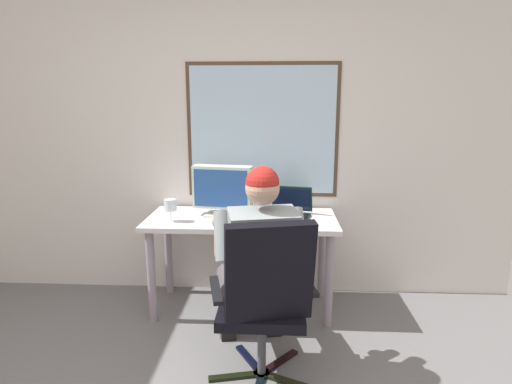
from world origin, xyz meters
TOP-DOWN VIEW (x-y plane):
  - wall_rear at (0.02, 2.24)m, footprint 4.88×0.08m
  - desk at (0.22, 1.87)m, footprint 1.43×0.63m
  - office_chair at (0.43, 0.93)m, footprint 0.64×0.61m
  - person_seated at (0.38, 1.18)m, footprint 0.61×0.81m
  - crt_monitor at (0.07, 1.91)m, footprint 0.46×0.24m
  - laptop at (0.58, 1.94)m, footprint 0.37×0.36m
  - wine_glass at (-0.29, 1.73)m, footprint 0.09×0.09m

SIDE VIEW (x-z plane):
  - office_chair at x=0.43m, z-range 0.06..1.08m
  - desk at x=0.22m, z-range 0.26..1.00m
  - person_seated at x=0.38m, z-range 0.03..1.29m
  - laptop at x=0.58m, z-range 0.69..0.91m
  - wine_glass at x=-0.29m, z-range 0.77..0.94m
  - crt_monitor at x=0.07m, z-range 0.76..1.15m
  - wall_rear at x=0.02m, z-range 0.00..2.65m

